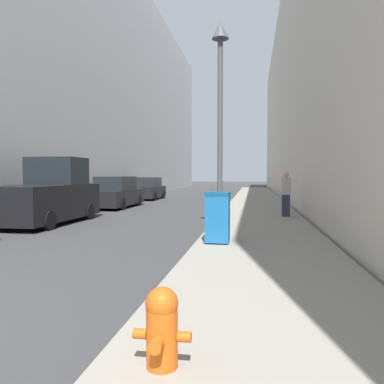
% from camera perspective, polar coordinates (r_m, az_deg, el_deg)
% --- Properties ---
extents(sidewalk_right, '(3.37, 60.00, 0.14)m').
position_cam_1_polar(sidewalk_right, '(20.38, 10.04, -2.31)').
color(sidewalk_right, gray).
rests_on(sidewalk_right, ground).
extents(building_left_glass, '(12.00, 60.00, 18.50)m').
position_cam_1_polar(building_left_glass, '(33.16, -19.79, 15.45)').
color(building_left_glass, '#BCBCC1').
rests_on(building_left_glass, ground).
extents(building_right_stone, '(12.00, 60.00, 15.94)m').
position_cam_1_polar(building_right_stone, '(30.06, 25.45, 14.21)').
color(building_right_stone, beige).
rests_on(building_right_stone, ground).
extents(fire_hydrant, '(0.51, 0.40, 0.70)m').
position_cam_1_polar(fire_hydrant, '(3.45, -4.62, -19.61)').
color(fire_hydrant, '#D15614').
rests_on(fire_hydrant, sidewalk_right).
extents(trash_bin, '(0.59, 0.62, 1.25)m').
position_cam_1_polar(trash_bin, '(9.22, 3.93, -3.79)').
color(trash_bin, '#19609E').
rests_on(trash_bin, sidewalk_right).
extents(lamppost, '(0.51, 0.51, 6.25)m').
position_cam_1_polar(lamppost, '(11.64, 4.31, 14.52)').
color(lamppost, '#4C4C51').
rests_on(lamppost, sidewalk_right).
extents(pickup_truck, '(2.19, 4.93, 2.49)m').
position_cam_1_polar(pickup_truck, '(14.99, -21.08, -0.58)').
color(pickup_truck, black).
rests_on(pickup_truck, ground).
extents(parked_sedan_near, '(1.94, 4.69, 1.72)m').
position_cam_1_polar(parked_sedan_near, '(21.10, -11.54, -0.22)').
color(parked_sedan_near, black).
rests_on(parked_sedan_near, ground).
extents(parked_sedan_far, '(1.84, 4.08, 1.63)m').
position_cam_1_polar(parked_sedan_far, '(27.74, -6.71, 0.41)').
color(parked_sedan_far, black).
rests_on(parked_sedan_far, ground).
extents(pedestrian_on_sidewalk, '(0.36, 0.24, 1.80)m').
position_cam_1_polar(pedestrian_on_sidewalk, '(15.50, 14.12, -0.29)').
color(pedestrian_on_sidewalk, '#2D3347').
rests_on(pedestrian_on_sidewalk, sidewalk_right).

